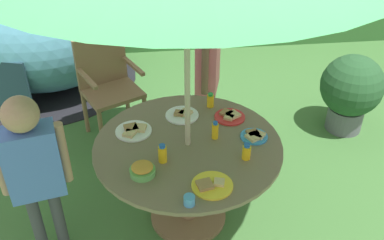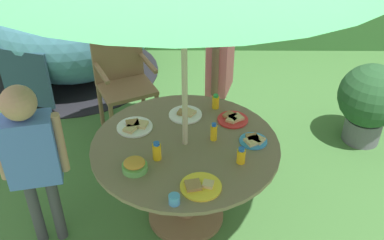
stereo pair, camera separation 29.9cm
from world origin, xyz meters
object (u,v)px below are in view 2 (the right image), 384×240
object	(u,v)px
wooden_chair	(123,77)
dome_tent	(65,19)
garden_table	(185,163)
plate_near_left	(233,119)
juice_bottle_center_back	(241,156)
plate_far_right	(186,114)
child_in_pink_shirt	(220,65)
cup_near	(174,199)
potted_plant	(370,100)
juice_bottle_center_front	(157,151)
plate_mid_right	(135,126)
plate_near_right	(254,140)
child_in_blue_shirt	(31,150)
juice_bottle_mid_left	(214,132)
juice_bottle_front_edge	(216,102)
snack_bowl	(135,166)
plate_far_left	(200,186)

from	to	relation	value
wooden_chair	dome_tent	size ratio (longest dim) A/B	0.38
garden_table	plate_near_left	distance (m)	0.47
juice_bottle_center_back	plate_far_right	bearing A→B (deg)	123.85
child_in_pink_shirt	cup_near	world-z (taller)	child_in_pink_shirt
potted_plant	juice_bottle_center_front	distance (m)	2.13
dome_tent	potted_plant	world-z (taller)	dome_tent
plate_mid_right	juice_bottle_center_front	world-z (taller)	juice_bottle_center_front
child_in_pink_shirt	plate_near_right	bearing A→B (deg)	26.79
potted_plant	plate_near_left	xyz separation A→B (m)	(-1.27, -0.70, 0.27)
plate_far_right	plate_near_right	xyz separation A→B (m)	(0.46, -0.32, 0.00)
child_in_blue_shirt	juice_bottle_center_back	distance (m)	1.30
juice_bottle_mid_left	dome_tent	bearing A→B (deg)	124.93
juice_bottle_center_front	juice_bottle_center_back	size ratio (longest dim) A/B	1.14
juice_bottle_mid_left	child_in_pink_shirt	bearing A→B (deg)	84.85
plate_mid_right	plate_near_left	world-z (taller)	same
plate_near_left	juice_bottle_center_back	world-z (taller)	juice_bottle_center_back
plate_near_left	juice_bottle_mid_left	distance (m)	0.28
potted_plant	plate_near_right	xyz separation A→B (m)	(-1.15, -0.96, 0.27)
wooden_chair	juice_bottle_front_edge	world-z (taller)	wooden_chair
plate_near_right	plate_near_left	world-z (taller)	same
wooden_chair	potted_plant	distance (m)	2.21
plate_far_right	dome_tent	bearing A→B (deg)	125.13
plate_far_right	juice_bottle_mid_left	size ratio (longest dim) A/B	1.86
plate_mid_right	juice_bottle_mid_left	bearing A→B (deg)	-13.52
wooden_chair	juice_bottle_center_front	bearing A→B (deg)	-99.21
juice_bottle_mid_left	juice_bottle_front_edge	size ratio (longest dim) A/B	1.15
potted_plant	child_in_pink_shirt	bearing A→B (deg)	-179.38
dome_tent	plate_near_right	distance (m)	2.89
dome_tent	plate_mid_right	xyz separation A→B (m)	(1.00, -2.09, 0.04)
plate_far_right	juice_bottle_front_edge	world-z (taller)	juice_bottle_front_edge
juice_bottle_center_back	snack_bowl	bearing A→B (deg)	-173.09
cup_near	juice_bottle_center_back	bearing A→B (deg)	42.08
juice_bottle_center_front	juice_bottle_front_edge	bearing A→B (deg)	56.99
garden_table	plate_far_left	xyz separation A→B (m)	(0.10, -0.42, 0.18)
juice_bottle_center_front	juice_bottle_front_edge	xyz separation A→B (m)	(0.39, 0.60, -0.01)
plate_mid_right	plate_far_left	distance (m)	0.75
juice_bottle_center_back	cup_near	size ratio (longest dim) A/B	1.71
juice_bottle_center_back	juice_bottle_front_edge	xyz separation A→B (m)	(-0.14, 0.64, 0.00)
dome_tent	plate_near_left	world-z (taller)	dome_tent
plate_near_left	plate_far_right	bearing A→B (deg)	169.79
garden_table	juice_bottle_center_front	distance (m)	0.33
garden_table	child_in_pink_shirt	bearing A→B (deg)	74.23
garden_table	potted_plant	xyz separation A→B (m)	(1.60, 0.98, -0.08)
garden_table	child_in_blue_shirt	size ratio (longest dim) A/B	1.02
juice_bottle_center_back	plate_mid_right	bearing A→B (deg)	152.39
plate_near_left	garden_table	bearing A→B (deg)	-140.20
child_in_blue_shirt	potted_plant	bearing A→B (deg)	12.44
garden_table	plate_mid_right	size ratio (longest dim) A/B	5.02
potted_plant	wooden_chair	bearing A→B (deg)	174.22
plate_far_right	juice_bottle_center_back	world-z (taller)	juice_bottle_center_back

